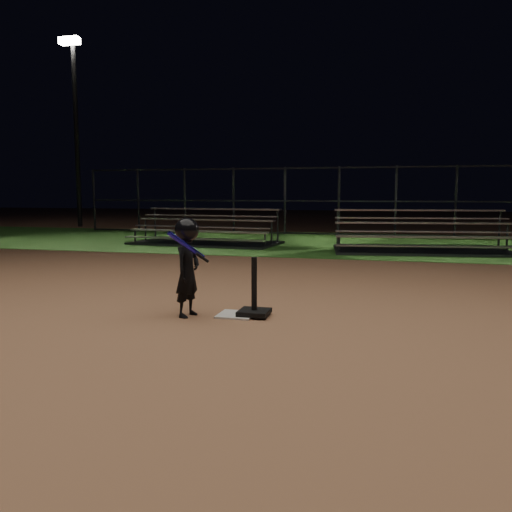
# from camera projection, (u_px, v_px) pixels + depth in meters

# --- Properties ---
(ground) EXTENTS (80.00, 80.00, 0.00)m
(ground) POSITION_uv_depth(u_px,v_px,m) (236.00, 316.00, 6.67)
(ground) COLOR #9A6646
(ground) RESTS_ON ground
(grass_strip) EXTENTS (60.00, 8.00, 0.01)m
(grass_strip) POSITION_uv_depth(u_px,v_px,m) (329.00, 243.00, 16.28)
(grass_strip) COLOR #295A1D
(grass_strip) RESTS_ON ground
(home_plate) EXTENTS (0.45, 0.45, 0.02)m
(home_plate) POSITION_uv_depth(u_px,v_px,m) (236.00, 315.00, 6.67)
(home_plate) COLOR beige
(home_plate) RESTS_ON ground
(batting_tee) EXTENTS (0.38, 0.38, 0.73)m
(batting_tee) POSITION_uv_depth(u_px,v_px,m) (254.00, 304.00, 6.62)
(batting_tee) COLOR black
(batting_tee) RESTS_ON home_plate
(child_batter) EXTENTS (0.46, 0.59, 1.25)m
(child_batter) POSITION_uv_depth(u_px,v_px,m) (187.00, 265.00, 6.57)
(child_batter) COLOR black
(child_batter) RESTS_ON ground
(bleacher_left) EXTENTS (4.54, 2.50, 1.07)m
(bleacher_left) POSITION_uv_depth(u_px,v_px,m) (205.00, 237.00, 15.86)
(bleacher_left) COLOR #AFAFB4
(bleacher_left) RESTS_ON ground
(bleacher_right) EXTENTS (4.75, 2.77, 1.10)m
(bleacher_right) POSITION_uv_depth(u_px,v_px,m) (421.00, 243.00, 13.78)
(bleacher_right) COLOR silver
(bleacher_right) RESTS_ON ground
(backstop_fence) EXTENTS (20.08, 0.08, 2.50)m
(backstop_fence) POSITION_uv_depth(u_px,v_px,m) (339.00, 201.00, 19.01)
(backstop_fence) COLOR #38383D
(backstop_fence) RESTS_ON ground
(light_pole_left) EXTENTS (0.90, 0.53, 8.30)m
(light_pole_left) POSITION_uv_depth(u_px,v_px,m) (75.00, 116.00, 23.43)
(light_pole_left) COLOR #2D2D30
(light_pole_left) RESTS_ON ground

